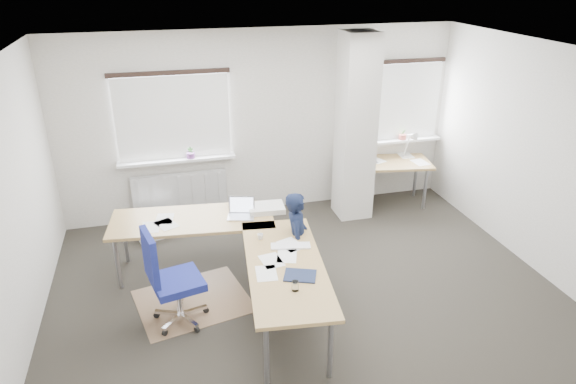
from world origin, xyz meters
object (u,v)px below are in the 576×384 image
object	(u,v)px
task_chair	(175,297)
person	(297,241)
desk_main	(239,241)
desk_side	(386,164)

from	to	relation	value
task_chair	person	bearing A→B (deg)	0.62
desk_main	desk_side	size ratio (longest dim) A/B	1.91
person	desk_main	bearing A→B (deg)	103.73
task_chair	desk_side	bearing A→B (deg)	20.03
desk_side	person	distance (m)	2.75
desk_main	task_chair	world-z (taller)	task_chair
person	desk_side	bearing A→B (deg)	-30.13
desk_side	task_chair	distance (m)	4.15
desk_main	person	xyz separation A→B (m)	(0.69, -0.03, -0.08)
desk_main	task_chair	size ratio (longest dim) A/B	2.47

